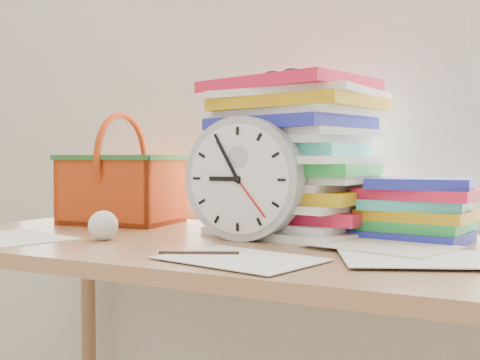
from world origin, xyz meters
The scene contains 10 objects.
curtain centered at (0.00, 1.98, 1.30)m, with size 2.40×0.01×2.50m, color white.
desk centered at (0.00, 1.60, 0.68)m, with size 1.40×0.70×0.75m.
paper_stack centered at (0.09, 1.78, 0.93)m, with size 0.37×0.31×0.36m, color white, non-canonical shape.
clock centered at (0.05, 1.62, 0.88)m, with size 0.27×0.27×0.05m, color #AFB0B4.
sunglasses centered at (0.08, 1.76, 1.13)m, with size 0.12×0.10×0.03m, color black, non-canonical shape.
book_stack centered at (0.38, 1.79, 0.82)m, with size 0.27×0.20×0.14m, color white, non-canonical shape.
basket centered at (-0.41, 1.77, 0.90)m, with size 0.30×0.23×0.30m, color #DC4B15, non-canonical shape.
crumpled_ball centered at (-0.23, 1.48, 0.78)m, with size 0.07×0.07×0.07m, color white.
pen centered at (0.07, 1.39, 0.75)m, with size 0.01×0.01×0.15m, color black.
scattered_papers centered at (0.00, 1.60, 0.76)m, with size 1.26×0.42×0.02m, color white, non-canonical shape.
Camera 1 is at (0.64, 0.46, 0.93)m, focal length 45.00 mm.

